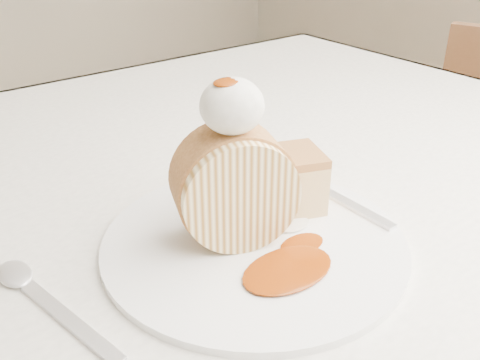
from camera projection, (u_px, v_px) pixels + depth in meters
table at (152, 236)px, 0.70m from camera, size 1.40×0.90×0.75m
plate at (254, 242)px, 0.53m from camera, size 0.39×0.39×0.01m
roulade_slice at (235, 187)px, 0.50m from camera, size 0.13×0.10×0.11m
cake_chunk at (289, 184)px, 0.57m from camera, size 0.08×0.08×0.06m
whipped_cream at (232, 106)px, 0.47m from camera, size 0.06×0.06×0.05m
caramel_drizzle at (228, 75)px, 0.45m from camera, size 0.03×0.02×0.01m
caramel_pool at (288, 269)px, 0.48m from camera, size 0.11×0.09×0.00m
fork at (347, 203)px, 0.58m from camera, size 0.03×0.18×0.00m
spoon at (70, 321)px, 0.43m from camera, size 0.05×0.17×0.00m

